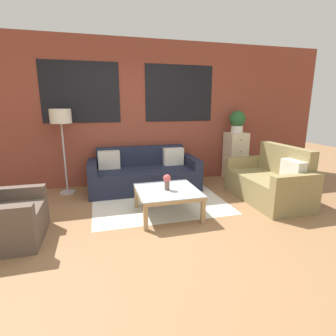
{
  "coord_description": "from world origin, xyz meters",
  "views": [
    {
      "loc": [
        -0.72,
        -2.85,
        1.59
      ],
      "look_at": [
        0.4,
        1.27,
        0.55
      ],
      "focal_mm": 28.0,
      "sensor_mm": 36.0,
      "label": 1
    }
  ],
  "objects_px": {
    "coffee_table": "(167,193)",
    "potted_plant": "(237,121)",
    "armchair_corner": "(2,220)",
    "flower_vase": "(167,181)",
    "couch_dark": "(144,175)",
    "floor_lamp": "(61,121)",
    "settee_vintage": "(270,182)",
    "drawer_cabinet": "(235,156)"
  },
  "relations": [
    {
      "from": "floor_lamp",
      "to": "potted_plant",
      "type": "distance_m",
      "value": 3.46
    },
    {
      "from": "couch_dark",
      "to": "armchair_corner",
      "type": "xyz_separation_m",
      "value": [
        -1.96,
        -1.56,
        -0.0
      ]
    },
    {
      "from": "armchair_corner",
      "to": "flower_vase",
      "type": "bearing_deg",
      "value": 6.18
    },
    {
      "from": "armchair_corner",
      "to": "coffee_table",
      "type": "relative_size",
      "value": 0.98
    },
    {
      "from": "armchair_corner",
      "to": "flower_vase",
      "type": "relative_size",
      "value": 3.74
    },
    {
      "from": "settee_vintage",
      "to": "potted_plant",
      "type": "height_order",
      "value": "potted_plant"
    },
    {
      "from": "couch_dark",
      "to": "armchair_corner",
      "type": "bearing_deg",
      "value": -141.6
    },
    {
      "from": "flower_vase",
      "to": "drawer_cabinet",
      "type": "bearing_deg",
      "value": 38.28
    },
    {
      "from": "potted_plant",
      "to": "drawer_cabinet",
      "type": "bearing_deg",
      "value": -90.0
    },
    {
      "from": "armchair_corner",
      "to": "flower_vase",
      "type": "xyz_separation_m",
      "value": [
        2.07,
        0.22,
        0.25
      ]
    },
    {
      "from": "settee_vintage",
      "to": "coffee_table",
      "type": "xyz_separation_m",
      "value": [
        -1.83,
        -0.15,
        0.02
      ]
    },
    {
      "from": "settee_vintage",
      "to": "floor_lamp",
      "type": "distance_m",
      "value": 3.73
    },
    {
      "from": "settee_vintage",
      "to": "coffee_table",
      "type": "height_order",
      "value": "settee_vintage"
    },
    {
      "from": "armchair_corner",
      "to": "floor_lamp",
      "type": "distance_m",
      "value": 2.04
    },
    {
      "from": "couch_dark",
      "to": "settee_vintage",
      "type": "relative_size",
      "value": 1.37
    },
    {
      "from": "drawer_cabinet",
      "to": "flower_vase",
      "type": "height_order",
      "value": "drawer_cabinet"
    },
    {
      "from": "flower_vase",
      "to": "floor_lamp",
      "type": "bearing_deg",
      "value": 136.15
    },
    {
      "from": "couch_dark",
      "to": "settee_vintage",
      "type": "xyz_separation_m",
      "value": [
        1.94,
        -1.18,
        0.03
      ]
    },
    {
      "from": "settee_vintage",
      "to": "drawer_cabinet",
      "type": "bearing_deg",
      "value": 85.39
    },
    {
      "from": "coffee_table",
      "to": "potted_plant",
      "type": "xyz_separation_m",
      "value": [
        1.94,
        1.53,
        0.92
      ]
    },
    {
      "from": "drawer_cabinet",
      "to": "floor_lamp",
      "type": "bearing_deg",
      "value": -178.61
    },
    {
      "from": "settee_vintage",
      "to": "drawer_cabinet",
      "type": "height_order",
      "value": "drawer_cabinet"
    },
    {
      "from": "couch_dark",
      "to": "flower_vase",
      "type": "xyz_separation_m",
      "value": [
        0.1,
        -1.33,
        0.25
      ]
    },
    {
      "from": "settee_vintage",
      "to": "drawer_cabinet",
      "type": "relative_size",
      "value": 1.49
    },
    {
      "from": "floor_lamp",
      "to": "drawer_cabinet",
      "type": "relative_size",
      "value": 1.51
    },
    {
      "from": "coffee_table",
      "to": "potted_plant",
      "type": "relative_size",
      "value": 1.91
    },
    {
      "from": "potted_plant",
      "to": "settee_vintage",
      "type": "bearing_deg",
      "value": -94.61
    },
    {
      "from": "flower_vase",
      "to": "couch_dark",
      "type": "bearing_deg",
      "value": 94.49
    },
    {
      "from": "floor_lamp",
      "to": "flower_vase",
      "type": "bearing_deg",
      "value": -43.85
    },
    {
      "from": "coffee_table",
      "to": "drawer_cabinet",
      "type": "bearing_deg",
      "value": 38.17
    },
    {
      "from": "settee_vintage",
      "to": "flower_vase",
      "type": "distance_m",
      "value": 1.86
    },
    {
      "from": "couch_dark",
      "to": "coffee_table",
      "type": "relative_size",
      "value": 2.35
    },
    {
      "from": "armchair_corner",
      "to": "potted_plant",
      "type": "height_order",
      "value": "potted_plant"
    },
    {
      "from": "armchair_corner",
      "to": "floor_lamp",
      "type": "height_order",
      "value": "floor_lamp"
    },
    {
      "from": "couch_dark",
      "to": "floor_lamp",
      "type": "relative_size",
      "value": 1.35
    },
    {
      "from": "floor_lamp",
      "to": "potted_plant",
      "type": "bearing_deg",
      "value": 1.39
    },
    {
      "from": "flower_vase",
      "to": "settee_vintage",
      "type": "bearing_deg",
      "value": 4.88
    },
    {
      "from": "drawer_cabinet",
      "to": "flower_vase",
      "type": "xyz_separation_m",
      "value": [
        -1.95,
        -1.54,
        0.03
      ]
    },
    {
      "from": "settee_vintage",
      "to": "drawer_cabinet",
      "type": "xyz_separation_m",
      "value": [
        0.11,
        1.38,
        0.19
      ]
    },
    {
      "from": "drawer_cabinet",
      "to": "flower_vase",
      "type": "bearing_deg",
      "value": -141.72
    },
    {
      "from": "settee_vintage",
      "to": "flower_vase",
      "type": "xyz_separation_m",
      "value": [
        -1.84,
        -0.16,
        0.22
      ]
    },
    {
      "from": "couch_dark",
      "to": "flower_vase",
      "type": "height_order",
      "value": "couch_dark"
    }
  ]
}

